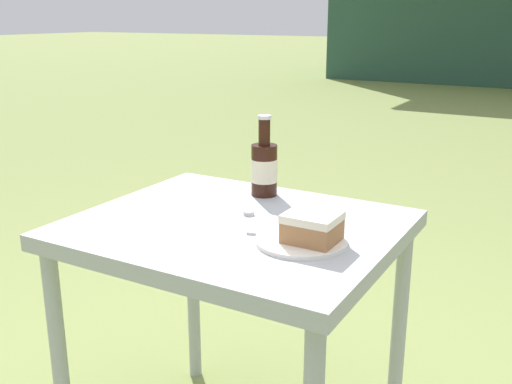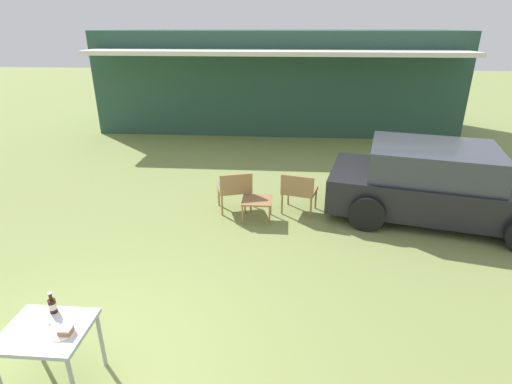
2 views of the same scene
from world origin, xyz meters
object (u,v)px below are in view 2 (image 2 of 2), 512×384
at_px(wicker_chair_plain, 299,189).
at_px(patio_table, 47,336).
at_px(cola_bottle_near, 52,305).
at_px(cake_on_plate, 65,332).
at_px(wicker_chair_cushioned, 235,187).
at_px(garden_side_table, 257,202).
at_px(parked_car, 437,184).

bearing_deg(wicker_chair_plain, patio_table, 74.43).
bearing_deg(cola_bottle_near, cake_on_plate, -46.53).
bearing_deg(wicker_chair_plain, cola_bottle_near, 72.41).
xyz_separation_m(wicker_chair_plain, patio_table, (-2.41, -4.10, 0.14)).
bearing_deg(cola_bottle_near, wicker_chair_cushioned, 71.95).
relative_size(garden_side_table, cola_bottle_near, 2.35).
height_order(wicker_chair_plain, garden_side_table, wicker_chair_plain).
distance_m(parked_car, wicker_chair_plain, 2.47).
height_order(parked_car, cola_bottle_near, parked_car).
bearing_deg(patio_table, wicker_chair_cushioned, 73.54).
xyz_separation_m(wicker_chair_plain, cake_on_plate, (-2.19, -4.15, 0.25)).
bearing_deg(cake_on_plate, garden_side_table, 69.20).
bearing_deg(garden_side_table, patio_table, -113.83).
xyz_separation_m(patio_table, cola_bottle_near, (-0.05, 0.23, 0.16)).
height_order(parked_car, wicker_chair_cushioned, parked_car).
relative_size(wicker_chair_plain, patio_table, 1.03).
xyz_separation_m(garden_side_table, patio_table, (-1.66, -3.76, 0.27)).
bearing_deg(parked_car, wicker_chair_cushioned, -166.15).
bearing_deg(garden_side_table, cola_bottle_near, -115.88).
xyz_separation_m(wicker_chair_cushioned, cola_bottle_near, (-1.27, -3.89, 0.30)).
bearing_deg(wicker_chair_cushioned, cola_bottle_near, 54.71).
bearing_deg(garden_side_table, cake_on_plate, -110.80).
bearing_deg(patio_table, wicker_chair_plain, 59.56).
bearing_deg(garden_side_table, wicker_chair_cushioned, 141.20).
distance_m(cake_on_plate, cola_bottle_near, 0.39).
distance_m(wicker_chair_cushioned, patio_table, 4.30).
height_order(wicker_chair_plain, patio_table, wicker_chair_plain).
bearing_deg(cola_bottle_near, wicker_chair_plain, 57.54).
height_order(garden_side_table, cola_bottle_near, cola_bottle_near).
height_order(cake_on_plate, cola_bottle_near, cola_bottle_near).
distance_m(garden_side_table, cola_bottle_near, 3.95).
height_order(wicker_chair_plain, cake_on_plate, wicker_chair_plain).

